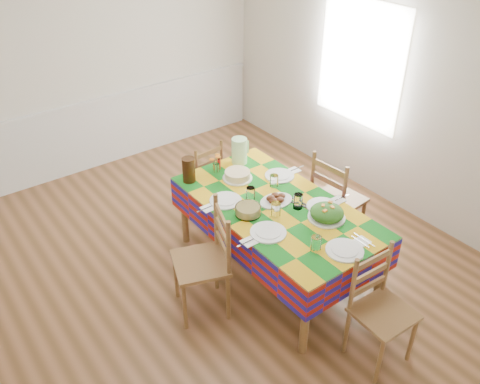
# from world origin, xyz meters

# --- Properties ---
(room) EXTENTS (4.58, 5.08, 2.78)m
(room) POSITION_xyz_m (0.00, 0.00, 1.35)
(room) COLOR brown
(room) RESTS_ON ground
(wainscot) EXTENTS (4.41, 0.06, 0.92)m
(wainscot) POSITION_xyz_m (0.00, 2.48, 0.49)
(wainscot) COLOR silver
(wainscot) RESTS_ON room
(window_right) EXTENTS (0.00, 1.40, 1.40)m
(window_right) POSITION_xyz_m (2.23, 0.30, 1.50)
(window_right) COLOR white
(window_right) RESTS_ON room
(dining_table) EXTENTS (1.07, 1.99, 0.78)m
(dining_table) POSITION_xyz_m (0.35, -0.51, 0.69)
(dining_table) COLOR brown
(dining_table) RESTS_ON room
(setting_near_head) EXTENTS (0.50, 0.33, 0.15)m
(setting_near_head) POSITION_xyz_m (0.31, -1.29, 0.81)
(setting_near_head) COLOR white
(setting_near_head) RESTS_ON dining_table
(setting_left_near) EXTENTS (0.56, 0.33, 0.15)m
(setting_left_near) POSITION_xyz_m (0.09, -0.74, 0.81)
(setting_left_near) COLOR white
(setting_left_near) RESTS_ON dining_table
(setting_left_far) EXTENTS (0.54, 0.32, 0.14)m
(setting_left_far) POSITION_xyz_m (0.08, -0.23, 0.81)
(setting_left_far) COLOR white
(setting_left_far) RESTS_ON dining_table
(setting_right_near) EXTENTS (0.56, 0.33, 0.14)m
(setting_right_near) POSITION_xyz_m (0.61, -0.74, 0.81)
(setting_right_near) COLOR white
(setting_right_near) RESTS_ON dining_table
(setting_right_far) EXTENTS (0.55, 0.32, 0.14)m
(setting_right_far) POSITION_xyz_m (0.65, -0.19, 0.81)
(setting_right_far) COLOR white
(setting_right_far) RESTS_ON dining_table
(meat_platter) EXTENTS (0.33, 0.24, 0.06)m
(meat_platter) POSITION_xyz_m (0.39, -0.47, 0.80)
(meat_platter) COLOR white
(meat_platter) RESTS_ON dining_table
(salad_platter) EXTENTS (0.33, 0.33, 0.14)m
(salad_platter) POSITION_xyz_m (0.58, -0.93, 0.83)
(salad_platter) COLOR white
(salad_platter) RESTS_ON dining_table
(pasta_bowl) EXTENTS (0.23, 0.23, 0.08)m
(pasta_bowl) POSITION_xyz_m (0.06, -0.47, 0.82)
(pasta_bowl) COLOR white
(pasta_bowl) RESTS_ON dining_table
(cake) EXTENTS (0.30, 0.30, 0.08)m
(cake) POSITION_xyz_m (0.35, 0.07, 0.81)
(cake) COLOR white
(cake) RESTS_ON dining_table
(serving_utensils) EXTENTS (0.14, 0.30, 0.01)m
(serving_utensils) POSITION_xyz_m (0.53, -0.59, 0.78)
(serving_utensils) COLOR black
(serving_utensils) RESTS_ON dining_table
(flower_vase) EXTENTS (0.14, 0.11, 0.22)m
(flower_vase) POSITION_xyz_m (0.23, 0.28, 0.87)
(flower_vase) COLOR white
(flower_vase) RESTS_ON dining_table
(hot_sauce) EXTENTS (0.03, 0.03, 0.14)m
(hot_sauce) POSITION_xyz_m (0.31, 0.34, 0.84)
(hot_sauce) COLOR red
(hot_sauce) RESTS_ON dining_table
(green_pitcher) EXTENTS (0.16, 0.16, 0.27)m
(green_pitcher) POSITION_xyz_m (0.55, 0.32, 0.91)
(green_pitcher) COLOR #BBF0AA
(green_pitcher) RESTS_ON dining_table
(tea_pitcher) EXTENTS (0.13, 0.13, 0.25)m
(tea_pitcher) POSITION_xyz_m (-0.06, 0.32, 0.90)
(tea_pitcher) COLOR black
(tea_pitcher) RESTS_ON dining_table
(name_card) EXTENTS (0.09, 0.03, 0.02)m
(name_card) POSITION_xyz_m (0.37, -1.48, 0.79)
(name_card) COLOR white
(name_card) RESTS_ON dining_table
(chair_near) EXTENTS (0.45, 0.43, 0.98)m
(chair_near) POSITION_xyz_m (0.36, -1.77, 0.48)
(chair_near) COLOR brown
(chair_near) RESTS_ON room
(chair_far) EXTENTS (0.44, 0.42, 0.91)m
(chair_far) POSITION_xyz_m (0.36, 0.75, 0.45)
(chair_far) COLOR brown
(chair_far) RESTS_ON room
(chair_left) EXTENTS (0.58, 0.59, 1.06)m
(chair_left) POSITION_xyz_m (-0.44, -0.53, 0.52)
(chair_left) COLOR brown
(chair_left) RESTS_ON room
(chair_right) EXTENTS (0.48, 0.50, 1.05)m
(chair_right) POSITION_xyz_m (1.14, -0.52, 0.52)
(chair_right) COLOR brown
(chair_right) RESTS_ON room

